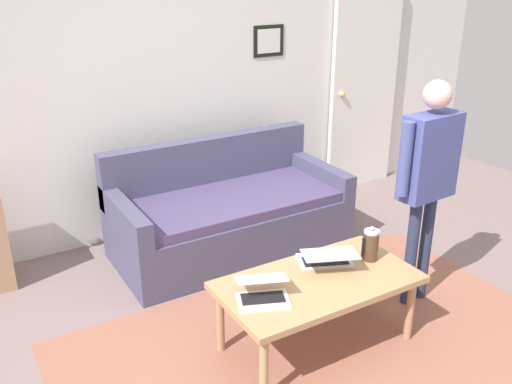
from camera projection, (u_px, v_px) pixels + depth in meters
The scene contains 10 objects.
ground_plane at pixel (318, 354), 3.46m from camera, with size 7.68×7.68×0.00m, color slate.
area_rug at pixel (325, 352), 3.47m from camera, with size 3.10×2.01×0.01m, color #955C49.
back_wall at pixel (167, 76), 4.70m from camera, with size 7.04×0.11×2.70m.
interior_door at pixel (364, 90), 5.74m from camera, with size 0.82×0.09×2.05m.
couch at pixel (228, 215), 4.62m from camera, with size 1.87×0.90×0.88m.
coffee_table at pixel (318, 286), 3.39m from camera, with size 1.21×0.64×0.47m.
laptop_left at pixel (326, 258), 3.52m from camera, with size 0.43×0.43×0.12m.
laptop_center at pixel (263, 293), 3.16m from camera, with size 0.37×0.36×0.13m.
french_press at pixel (371, 245), 3.56m from camera, with size 0.12×0.10×0.23m.
person_standing at pixel (429, 167), 3.64m from camera, with size 0.56×0.20×1.57m.
Camera 1 is at (1.77, 2.23, 2.23)m, focal length 39.48 mm.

